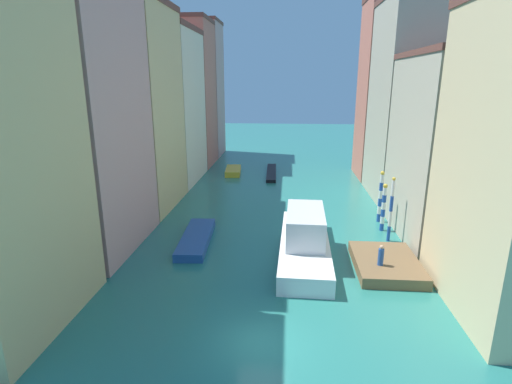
{
  "coord_description": "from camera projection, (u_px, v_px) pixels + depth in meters",
  "views": [
    {
      "loc": [
        1.04,
        -16.34,
        12.23
      ],
      "look_at": [
        -2.04,
        21.51,
        1.5
      ],
      "focal_mm": 27.72,
      "sensor_mm": 36.0,
      "label": 1
    }
  ],
  "objects": [
    {
      "name": "mooring_pole_1",
      "position": [
        383.0,
        207.0,
        32.92
      ],
      "size": [
        0.37,
        0.37,
        4.07
      ],
      "color": "#1E479E",
      "rests_on": "ground"
    },
    {
      "name": "ground_plane",
      "position": [
        277.0,
        198.0,
        42.58
      ],
      "size": [
        154.0,
        154.0,
        0.0
      ],
      "primitive_type": "plane",
      "color": "#28756B"
    },
    {
      "name": "building_left_5",
      "position": [
        198.0,
        90.0,
        65.29
      ],
      "size": [
        7.7,
        7.67,
        21.5
      ],
      "color": "tan",
      "rests_on": "ground"
    },
    {
      "name": "building_right_2",
      "position": [
        415.0,
        101.0,
        40.5
      ],
      "size": [
        7.7,
        10.6,
        20.44
      ],
      "color": "#BCB299",
      "rests_on": "ground"
    },
    {
      "name": "building_left_4",
      "position": [
        186.0,
        94.0,
        57.45
      ],
      "size": [
        7.7,
        8.35,
        20.68
      ],
      "color": "#C6705B",
      "rests_on": "ground"
    },
    {
      "name": "building_left_3",
      "position": [
        166.0,
        106.0,
        48.2
      ],
      "size": [
        7.7,
        11.25,
        18.42
      ],
      "color": "beige",
      "rests_on": "ground"
    },
    {
      "name": "motorboat_0",
      "position": [
        233.0,
        171.0,
        53.85
      ],
      "size": [
        2.38,
        5.28,
        0.74
      ],
      "color": "gold",
      "rests_on": "ground"
    },
    {
      "name": "building_left_2",
      "position": [
        132.0,
        108.0,
        37.79
      ],
      "size": [
        7.7,
        10.25,
        19.33
      ],
      "color": "#DBB77A",
      "rests_on": "ground"
    },
    {
      "name": "motorboat_1",
      "position": [
        196.0,
        238.0,
        30.93
      ],
      "size": [
        2.56,
        7.63,
        0.63
      ],
      "color": "#234C93",
      "rests_on": "ground"
    },
    {
      "name": "vaporetto_white",
      "position": [
        305.0,
        239.0,
        28.41
      ],
      "size": [
        3.71,
        12.12,
        3.37
      ],
      "color": "white",
      "rests_on": "ground"
    },
    {
      "name": "gondola_black",
      "position": [
        271.0,
        173.0,
        53.59
      ],
      "size": [
        1.54,
        10.0,
        0.4
      ],
      "color": "black",
      "rests_on": "ground"
    },
    {
      "name": "mooring_pole_0",
      "position": [
        391.0,
        209.0,
        30.57
      ],
      "size": [
        0.28,
        0.28,
        5.19
      ],
      "color": "#1E479E",
      "rests_on": "ground"
    },
    {
      "name": "building_left_1",
      "position": [
        75.0,
        115.0,
        27.83
      ],
      "size": [
        7.7,
        10.32,
        19.79
      ],
      "color": "tan",
      "rests_on": "ground"
    },
    {
      "name": "person_on_dock",
      "position": [
        381.0,
        256.0,
        25.41
      ],
      "size": [
        0.36,
        0.36,
        1.38
      ],
      "color": "#234C93",
      "rests_on": "waterfront_dock"
    },
    {
      "name": "waterfront_dock",
      "position": [
        386.0,
        264.0,
        26.56
      ],
      "size": [
        4.16,
        5.86,
        0.72
      ],
      "color": "brown",
      "rests_on": "ground"
    },
    {
      "name": "building_right_1",
      "position": [
        455.0,
        148.0,
        30.59
      ],
      "size": [
        7.7,
        11.38,
        14.43
      ],
      "color": "#BCB299",
      "rests_on": "ground"
    },
    {
      "name": "mooring_pole_2",
      "position": [
        380.0,
        196.0,
        34.96
      ],
      "size": [
        0.36,
        0.36,
        4.65
      ],
      "color": "#1E479E",
      "rests_on": "ground"
    },
    {
      "name": "building_right_3",
      "position": [
        392.0,
        90.0,
        49.48
      ],
      "size": [
        7.7,
        7.91,
        22.25
      ],
      "color": "#C6705B",
      "rests_on": "ground"
    }
  ]
}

